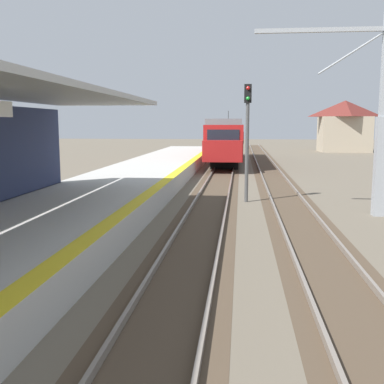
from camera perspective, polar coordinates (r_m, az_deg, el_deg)
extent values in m
cube|color=#B7B5AD|center=(15.62, -15.48, -3.15)|extent=(5.00, 80.00, 0.90)
cube|color=yellow|center=(14.87, -7.45, -1.72)|extent=(0.50, 80.00, 0.01)
cube|color=#4C3D2D|center=(18.60, 1.94, -2.43)|extent=(2.34, 120.00, 0.01)
cube|color=slate|center=(18.65, -0.26, -2.15)|extent=(0.08, 120.00, 0.15)
cube|color=slate|center=(18.55, 4.16, -2.23)|extent=(0.08, 120.00, 0.15)
cube|color=#4C3D2D|center=(18.68, 12.41, -2.58)|extent=(2.34, 120.00, 0.01)
cube|color=slate|center=(18.60, 10.22, -2.32)|extent=(0.08, 120.00, 0.15)
cube|color=slate|center=(18.76, 14.61, -2.37)|extent=(0.08, 120.00, 0.15)
cube|color=maroon|center=(42.74, 4.31, 6.43)|extent=(2.90, 18.00, 2.70)
cube|color=slate|center=(42.72, 4.33, 8.53)|extent=(2.67, 18.00, 0.44)
cube|color=black|center=(33.72, 3.85, 6.62)|extent=(2.32, 0.06, 1.21)
cube|color=maroon|center=(32.98, 3.78, 5.05)|extent=(2.78, 1.60, 1.49)
cube|color=black|center=(42.71, 6.29, 6.94)|extent=(0.04, 15.84, 0.86)
cylinder|color=#333333|center=(46.32, 4.48, 9.34)|extent=(0.06, 0.06, 0.90)
cube|color=black|center=(37.00, 4.01, 3.48)|extent=(2.17, 2.20, 0.72)
cube|color=black|center=(48.66, 4.50, 4.64)|extent=(2.17, 2.20, 0.72)
cylinder|color=#4C4C4C|center=(20.87, 6.75, 4.77)|extent=(0.16, 0.16, 4.40)
cube|color=black|center=(20.87, 6.88, 11.91)|extent=(0.32, 0.24, 0.80)
sphere|color=red|center=(20.75, 6.89, 12.54)|extent=(0.16, 0.16, 0.16)
sphere|color=green|center=(20.72, 6.87, 11.32)|extent=(0.16, 0.16, 0.16)
cube|color=#9EA3A8|center=(18.94, 22.06, 2.87)|extent=(0.40, 0.40, 3.75)
cube|color=#9EA3A8|center=(18.67, 15.47, 18.60)|extent=(4.80, 0.16, 0.16)
cylinder|color=#9EA3A8|center=(18.76, 19.13, 15.92)|extent=(2.47, 0.07, 1.60)
cube|color=tan|center=(62.22, 18.16, 6.75)|extent=(6.00, 4.80, 4.40)
pyramid|color=maroon|center=(62.24, 18.29, 9.70)|extent=(6.60, 5.28, 2.00)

